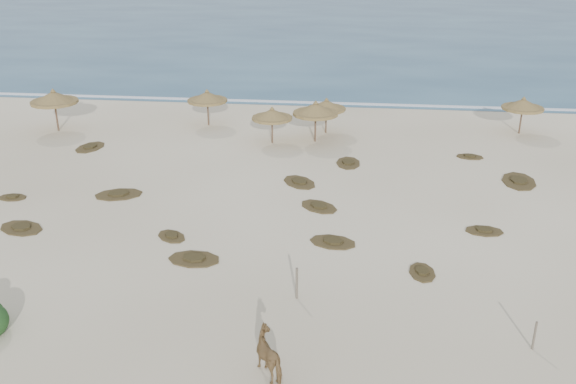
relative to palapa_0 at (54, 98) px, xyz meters
name	(u,v)px	position (x,y,z in m)	size (l,w,h in m)	color
ground	(262,267)	(16.48, -16.95, -2.26)	(160.00, 160.00, 0.00)	white
ocean	(336,17)	(16.48, 58.05, -2.26)	(200.00, 100.00, 0.01)	navy
foam_line	(311,103)	(16.48, 9.05, -2.26)	(70.00, 0.60, 0.01)	white
palapa_0	(54,98)	(0.00, 0.00, 0.00)	(3.91, 3.91, 2.92)	brown
palapa_1	(207,97)	(9.86, 2.34, -0.27)	(3.62, 3.62, 2.57)	brown
palapa_2	(272,115)	(14.79, -1.02, -0.39)	(2.64, 2.64, 2.41)	brown
palapa_3	(316,110)	(17.50, -0.41, -0.15)	(2.93, 2.93, 2.72)	brown
palapa_4	(326,106)	(18.08, 1.50, -0.39)	(3.01, 3.01, 2.41)	brown
palapa_5	(523,105)	(30.97, 2.79, -0.29)	(3.55, 3.55, 2.54)	brown
horse	(272,355)	(17.79, -23.54, -1.55)	(0.77, 1.68, 1.42)	olive
fence_post_near	(297,283)	(18.13, -19.11, -1.62)	(0.10, 0.10, 1.30)	#6F6353
fence_post_far	(534,336)	(26.23, -21.36, -1.73)	(0.08, 0.08, 1.08)	#6F6353
scrub_0	(21,228)	(4.87, -14.62, -2.21)	(2.64, 2.19, 0.16)	brown
scrub_1	(119,194)	(7.97, -10.31, -2.21)	(2.82, 2.24, 0.16)	brown
scrub_2	(172,236)	(12.03, -14.68, -2.21)	(1.85, 1.79, 0.16)	brown
scrub_3	(319,206)	(18.42, -10.70, -2.21)	(2.47, 2.34, 0.16)	brown
scrub_4	(484,231)	(26.13, -12.57, -2.21)	(1.76, 1.16, 0.16)	brown
scrub_5	(519,181)	(29.05, -6.14, -2.21)	(2.06, 2.93, 0.16)	brown
scrub_6	(90,147)	(3.55, -3.24, -2.21)	(1.96, 2.58, 0.16)	brown
scrub_7	(348,163)	(19.72, -4.29, -2.21)	(1.47, 2.20, 0.16)	brown
scrub_8	(12,197)	(2.68, -11.27, -2.21)	(1.49, 0.99, 0.16)	brown
scrub_9	(333,242)	(19.29, -14.44, -2.21)	(2.35, 1.79, 0.16)	brown
scrub_10	(470,156)	(26.99, -2.40, -2.21)	(1.73, 1.25, 0.16)	brown
scrub_11	(194,259)	(13.56, -16.62, -2.21)	(2.34, 1.61, 0.16)	brown
scrub_12	(422,272)	(22.99, -16.70, -2.21)	(1.18, 1.70, 0.16)	brown
scrub_13	(299,182)	(17.15, -7.60, -2.21)	(2.54, 2.69, 0.16)	brown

